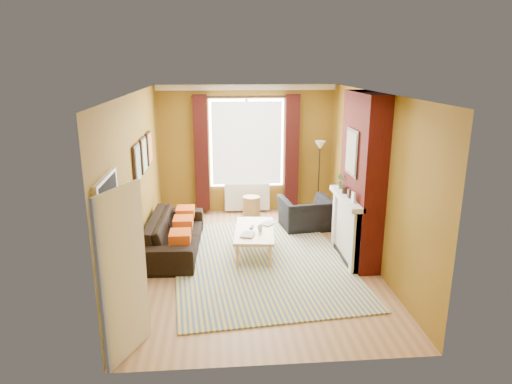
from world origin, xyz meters
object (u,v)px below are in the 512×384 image
coffee_table (254,232)px  floor_lamp (320,157)px  wicker_stool (251,207)px  armchair (306,214)px  sofa (175,234)px

coffee_table → floor_lamp: 2.73m
wicker_stool → coffee_table: bearing=-92.6°
coffee_table → floor_lamp: bearing=58.1°
armchair → floor_lamp: floor_lamp is taller
armchair → floor_lamp: 1.40m
sofa → floor_lamp: size_ratio=1.34×
sofa → floor_lamp: (2.97, 1.82, 0.97)m
wicker_stool → floor_lamp: size_ratio=0.29×
coffee_table → floor_lamp: size_ratio=0.85×
sofa → coffee_table: (1.40, -0.23, 0.08)m
wicker_stool → floor_lamp: floor_lamp is taller
coffee_table → wicker_stool: wicker_stool is taller
armchair → wicker_stool: (-1.04, 0.78, -0.08)m
sofa → coffee_table: sofa is taller
coffee_table → floor_lamp: (1.57, 2.05, 0.89)m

